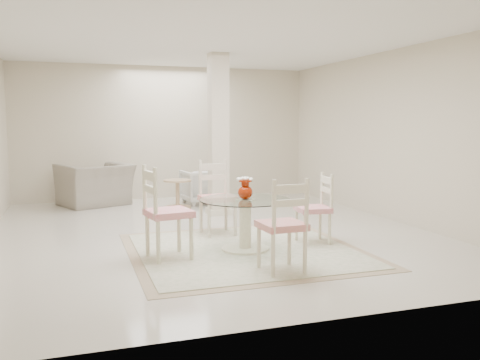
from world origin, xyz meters
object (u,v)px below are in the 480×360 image
object	(u,v)px
side_table	(178,195)
dining_table	(245,225)
column	(218,135)
dining_chair_north	(216,192)
dining_chair_west	(162,206)
dining_chair_south	(285,219)
armchair_white	(202,186)
red_vase	(245,189)
dining_chair_east	(318,203)
recliner_taupe	(95,185)

from	to	relation	value
side_table	dining_table	bearing A→B (deg)	-87.01
column	dining_chair_north	size ratio (longest dim) A/B	2.36
column	dining_chair_west	bearing A→B (deg)	-118.36
dining_chair_south	dining_chair_north	bearing A→B (deg)	-88.01
dining_table	armchair_white	xyz separation A→B (m)	(0.39, 3.75, 0.00)
red_vase	side_table	xyz separation A→B (m)	(-0.17, 3.29, -0.52)
armchair_white	dining_chair_east	bearing A→B (deg)	93.68
armchair_white	side_table	world-z (taller)	armchair_white
recliner_taupe	dining_chair_west	bearing A→B (deg)	73.62
recliner_taupe	side_table	xyz separation A→B (m)	(1.40, -0.86, -0.15)
red_vase	recliner_taupe	xyz separation A→B (m)	(-1.58, 4.15, -0.38)
dining_chair_north	armchair_white	size ratio (longest dim) A/B	1.59
armchair_white	dining_chair_south	bearing A→B (deg)	80.39
dining_chair_west	recliner_taupe	size ratio (longest dim) A/B	0.99
dining_chair_north	dining_chair_south	distance (m)	2.05
dining_chair_east	recliner_taupe	world-z (taller)	dining_chair_east
dining_chair_south	side_table	bearing A→B (deg)	-89.15
column	red_vase	bearing A→B (deg)	-98.68
dining_chair_west	dining_chair_south	world-z (taller)	dining_chair_west
dining_chair_west	armchair_white	xyz separation A→B (m)	(1.42, 3.84, -0.30)
dining_chair_south	recliner_taupe	size ratio (longest dim) A/B	0.92
dining_table	dining_chair_north	xyz separation A→B (m)	(-0.08, 1.02, 0.28)
dining_chair_south	armchair_white	distance (m)	4.79
dining_chair_east	dining_chair_west	bearing A→B (deg)	-79.26
column	dining_chair_west	size ratio (longest dim) A/B	2.27
dining_chair_south	armchair_white	world-z (taller)	dining_chair_south
column	dining_chair_south	size ratio (longest dim) A/B	2.45
dining_chair_west	side_table	world-z (taller)	dining_chair_west
column	armchair_white	world-z (taller)	column
column	side_table	world-z (taller)	column
dining_table	dining_chair_south	size ratio (longest dim) A/B	1.00
column	red_vase	world-z (taller)	column
dining_chair_north	dining_chair_south	bearing A→B (deg)	-88.48
dining_chair_east	armchair_white	xyz separation A→B (m)	(-0.62, 3.68, -0.20)
recliner_taupe	armchair_white	bearing A→B (deg)	144.71
dining_table	dining_chair_east	distance (m)	1.03
column	dining_chair_east	bearing A→B (deg)	-75.63
dining_chair_south	column	bearing A→B (deg)	-97.42
dining_chair_south	recliner_taupe	distance (m)	5.43
red_vase	dining_chair_north	world-z (taller)	dining_chair_north
dining_chair_north	recliner_taupe	world-z (taller)	dining_chair_north
armchair_white	red_vase	bearing A→B (deg)	78.16
dining_chair_west	dining_chair_south	bearing A→B (deg)	-139.34
dining_table	dining_chair_north	distance (m)	1.06
dining_chair_north	dining_table	bearing A→B (deg)	-88.46
dining_chair_north	dining_chair_east	bearing A→B (deg)	-44.03
side_table	red_vase	bearing A→B (deg)	-87.00
dining_chair_north	side_table	world-z (taller)	dining_chair_north
dining_chair_east	dining_chair_west	world-z (taller)	dining_chair_west
dining_chair_north	armchair_white	xyz separation A→B (m)	(0.47, 2.73, -0.28)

